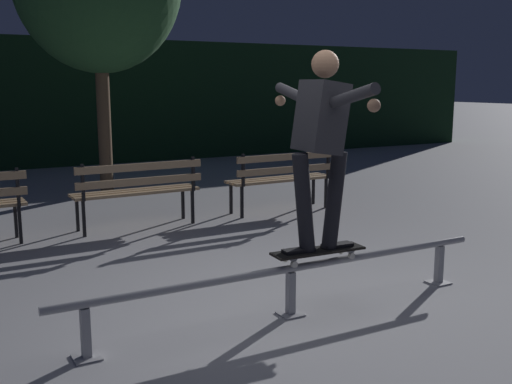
% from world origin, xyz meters
% --- Properties ---
extents(ground_plane, '(90.00, 90.00, 0.00)m').
position_xyz_m(ground_plane, '(0.00, 0.00, 0.00)').
color(ground_plane, '#99999E').
extents(hedge_backdrop, '(24.00, 1.20, 2.80)m').
position_xyz_m(hedge_backdrop, '(0.00, 10.12, 1.40)').
color(hedge_backdrop, black).
rests_on(hedge_backdrop, ground).
extents(grind_rail, '(3.75, 0.18, 0.41)m').
position_xyz_m(grind_rail, '(0.00, -0.17, 0.31)').
color(grind_rail, '#9E9EA3').
rests_on(grind_rail, ground).
extents(skateboard, '(0.79, 0.24, 0.09)m').
position_xyz_m(skateboard, '(0.26, -0.17, 0.48)').
color(skateboard, black).
rests_on(skateboard, grind_rail).
extents(skateboarder, '(0.62, 1.41, 1.56)m').
position_xyz_m(skateboarder, '(0.26, -0.17, 1.42)').
color(skateboarder, black).
rests_on(skateboarder, skateboard).
extents(park_bench_left_center, '(1.61, 0.45, 0.88)m').
position_xyz_m(park_bench_left_center, '(-0.15, 3.20, 0.54)').
color(park_bench_left_center, black).
rests_on(park_bench_left_center, ground).
extents(park_bench_right_center, '(1.61, 0.45, 0.88)m').
position_xyz_m(park_bench_right_center, '(1.97, 3.20, 0.54)').
color(park_bench_right_center, black).
rests_on(park_bench_right_center, ground).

